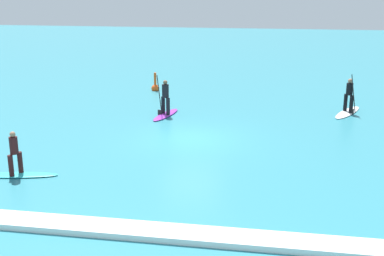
% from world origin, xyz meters
% --- Properties ---
extents(ground_plane, '(120.00, 120.00, 0.00)m').
position_xyz_m(ground_plane, '(0.00, 0.00, 0.00)').
color(ground_plane, teal).
rests_on(ground_plane, ground).
extents(surfer_on_teal_board, '(3.01, 1.09, 1.67)m').
position_xyz_m(surfer_on_teal_board, '(-5.47, -5.51, 0.42)').
color(surfer_on_teal_board, '#33C6CC').
rests_on(surfer_on_teal_board, ground_plane).
extents(surfer_on_purple_board, '(1.18, 2.84, 2.15)m').
position_xyz_m(surfer_on_purple_board, '(-2.06, 3.84, 0.55)').
color(surfer_on_purple_board, purple).
rests_on(surfer_on_purple_board, ground_plane).
extents(surfer_on_white_board, '(2.02, 3.24, 2.15)m').
position_xyz_m(surfer_on_white_board, '(7.48, 5.99, 0.51)').
color(surfer_on_white_board, white).
rests_on(surfer_on_white_board, ground_plane).
extents(marker_buoy, '(0.52, 0.52, 1.30)m').
position_xyz_m(marker_buoy, '(-4.14, 10.10, 0.21)').
color(marker_buoy, '#E55119').
rests_on(marker_buoy, ground_plane).
extents(wave_crest, '(23.44, 0.90, 0.18)m').
position_xyz_m(wave_crest, '(0.00, -8.96, 0.09)').
color(wave_crest, white).
rests_on(wave_crest, ground_plane).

